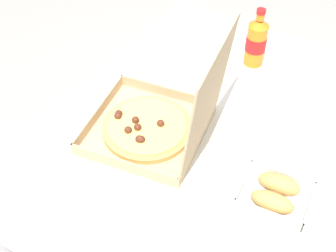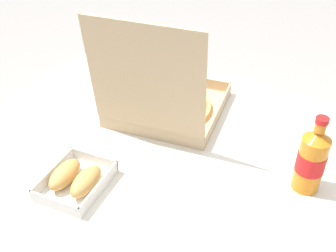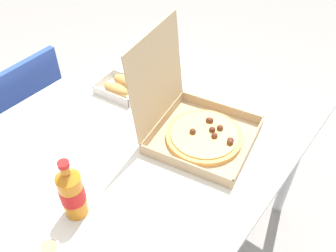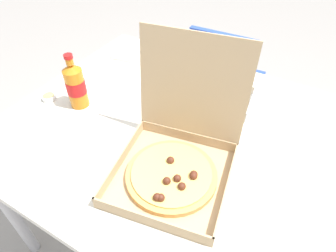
{
  "view_description": "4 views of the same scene",
  "coord_description": "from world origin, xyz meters",
  "px_view_note": "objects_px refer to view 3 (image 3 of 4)",
  "views": [
    {
      "loc": [
        0.91,
        0.39,
        1.81
      ],
      "look_at": [
        0.09,
        -0.13,
        0.79
      ],
      "focal_mm": 49.25,
      "sensor_mm": 36.0,
      "label": 1
    },
    {
      "loc": [
        -0.48,
        0.79,
        1.52
      ],
      "look_at": [
        0.03,
        -0.08,
        0.77
      ],
      "focal_mm": 43.5,
      "sensor_mm": 36.0,
      "label": 2
    },
    {
      "loc": [
        -0.71,
        -0.67,
        1.67
      ],
      "look_at": [
        0.05,
        -0.07,
        0.77
      ],
      "focal_mm": 38.01,
      "sensor_mm": 36.0,
      "label": 3
    },
    {
      "loc": [
        0.38,
        -0.69,
        1.49
      ],
      "look_at": [
        0.01,
        -0.07,
        0.81
      ],
      "focal_mm": 31.46,
      "sensor_mm": 36.0,
      "label": 4
    }
  ],
  "objects_px": {
    "chair": "(24,115)",
    "bread_side_box": "(121,86)",
    "pizza_box_open": "(196,125)",
    "paper_menu": "(75,126)",
    "dipping_sauce_cup": "(50,248)",
    "cola_bottle": "(72,192)"
  },
  "relations": [
    {
      "from": "bread_side_box",
      "to": "cola_bottle",
      "type": "distance_m",
      "value": 0.61
    },
    {
      "from": "chair",
      "to": "paper_menu",
      "type": "xyz_separation_m",
      "value": [
        -0.06,
        -0.53,
        0.27
      ]
    },
    {
      "from": "bread_side_box",
      "to": "dipping_sauce_cup",
      "type": "height_order",
      "value": "bread_side_box"
    },
    {
      "from": "dipping_sauce_cup",
      "to": "bread_side_box",
      "type": "bearing_deg",
      "value": 28.07
    },
    {
      "from": "bread_side_box",
      "to": "dipping_sauce_cup",
      "type": "bearing_deg",
      "value": -151.93
    },
    {
      "from": "pizza_box_open",
      "to": "bread_side_box",
      "type": "distance_m",
      "value": 0.41
    },
    {
      "from": "chair",
      "to": "pizza_box_open",
      "type": "bearing_deg",
      "value": -78.81
    },
    {
      "from": "dipping_sauce_cup",
      "to": "chair",
      "type": "bearing_deg",
      "value": 62.85
    },
    {
      "from": "chair",
      "to": "bread_side_box",
      "type": "xyz_separation_m",
      "value": [
        0.21,
        -0.51,
        0.29
      ]
    },
    {
      "from": "pizza_box_open",
      "to": "dipping_sauce_cup",
      "type": "xyz_separation_m",
      "value": [
        -0.63,
        0.06,
        -0.04
      ]
    },
    {
      "from": "cola_bottle",
      "to": "paper_menu",
      "type": "xyz_separation_m",
      "value": [
        0.25,
        0.3,
        -0.09
      ]
    },
    {
      "from": "pizza_box_open",
      "to": "dipping_sauce_cup",
      "type": "relative_size",
      "value": 7.9
    },
    {
      "from": "pizza_box_open",
      "to": "dipping_sauce_cup",
      "type": "distance_m",
      "value": 0.63
    },
    {
      "from": "paper_menu",
      "to": "pizza_box_open",
      "type": "bearing_deg",
      "value": -72.0
    },
    {
      "from": "pizza_box_open",
      "to": "cola_bottle",
      "type": "relative_size",
      "value": 1.98
    },
    {
      "from": "pizza_box_open",
      "to": "paper_menu",
      "type": "distance_m",
      "value": 0.47
    },
    {
      "from": "chair",
      "to": "bread_side_box",
      "type": "distance_m",
      "value": 0.63
    },
    {
      "from": "chair",
      "to": "paper_menu",
      "type": "height_order",
      "value": "chair"
    },
    {
      "from": "cola_bottle",
      "to": "dipping_sauce_cup",
      "type": "bearing_deg",
      "value": -163.84
    },
    {
      "from": "paper_menu",
      "to": "bread_side_box",
      "type": "bearing_deg",
      "value": -10.94
    },
    {
      "from": "paper_menu",
      "to": "dipping_sauce_cup",
      "type": "height_order",
      "value": "dipping_sauce_cup"
    },
    {
      "from": "chair",
      "to": "cola_bottle",
      "type": "distance_m",
      "value": 0.95
    }
  ]
}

